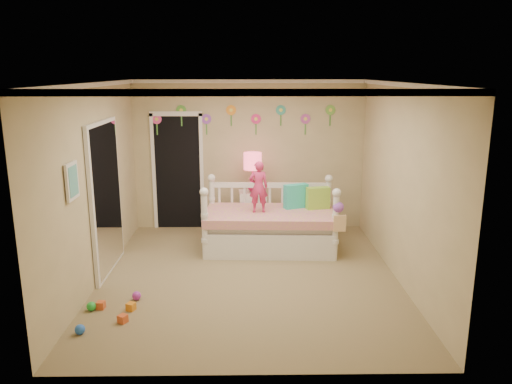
{
  "coord_description": "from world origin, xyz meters",
  "views": [
    {
      "loc": [
        0.0,
        -6.31,
        2.74
      ],
      "look_at": [
        0.1,
        0.6,
        1.05
      ],
      "focal_mm": 34.8,
      "sensor_mm": 36.0,
      "label": 1
    }
  ],
  "objects_px": {
    "nightstand": "(253,213)",
    "daybed": "(270,215)",
    "table_lamp": "(253,166)",
    "child": "(258,187)"
  },
  "relations": [
    {
      "from": "table_lamp",
      "to": "daybed",
      "type": "bearing_deg",
      "value": -69.92
    },
    {
      "from": "nightstand",
      "to": "table_lamp",
      "type": "height_order",
      "value": "table_lamp"
    },
    {
      "from": "daybed",
      "to": "nightstand",
      "type": "height_order",
      "value": "daybed"
    },
    {
      "from": "daybed",
      "to": "child",
      "type": "height_order",
      "value": "child"
    },
    {
      "from": "daybed",
      "to": "nightstand",
      "type": "distance_m",
      "value": 0.79
    },
    {
      "from": "daybed",
      "to": "child",
      "type": "bearing_deg",
      "value": -162.18
    },
    {
      "from": "child",
      "to": "nightstand",
      "type": "xyz_separation_m",
      "value": [
        -0.08,
        0.77,
        -0.64
      ]
    },
    {
      "from": "nightstand",
      "to": "daybed",
      "type": "bearing_deg",
      "value": -74.35
    },
    {
      "from": "nightstand",
      "to": "table_lamp",
      "type": "xyz_separation_m",
      "value": [
        0.0,
        0.0,
        0.82
      ]
    },
    {
      "from": "daybed",
      "to": "table_lamp",
      "type": "distance_m",
      "value": 1.0
    }
  ]
}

